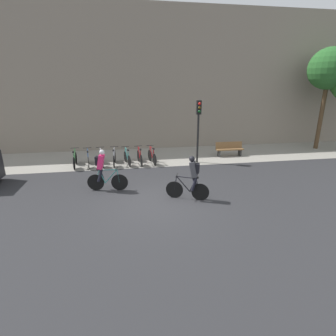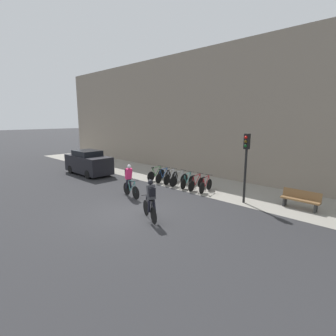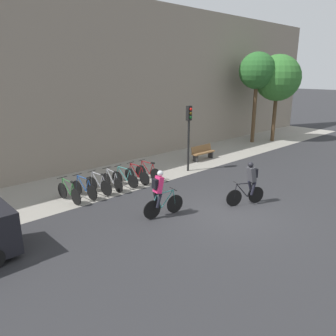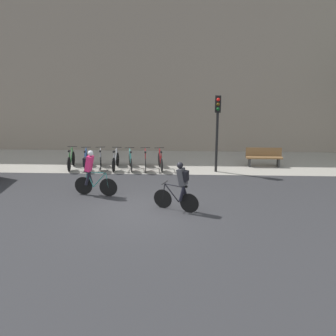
# 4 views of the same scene
# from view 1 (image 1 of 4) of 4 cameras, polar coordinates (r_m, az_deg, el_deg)

# --- Properties ---
(ground) EXTENTS (200.00, 200.00, 0.00)m
(ground) POSITION_cam_1_polar(r_m,az_deg,el_deg) (10.20, -2.16, -7.58)
(ground) COLOR #2B2B2D
(kerb_strip) EXTENTS (44.00, 4.50, 0.01)m
(kerb_strip) POSITION_cam_1_polar(r_m,az_deg,el_deg) (16.52, -5.18, 2.44)
(kerb_strip) COLOR gray
(kerb_strip) RESTS_ON ground
(building_facade) EXTENTS (44.00, 0.60, 9.21)m
(building_facade) POSITION_cam_1_polar(r_m,az_deg,el_deg) (18.48, -6.26, 18.47)
(building_facade) COLOR gray
(building_facade) RESTS_ON ground
(cyclist_pink) EXTENTS (1.72, 0.52, 1.80)m
(cyclist_pink) POSITION_cam_1_polar(r_m,az_deg,el_deg) (11.36, -13.98, -0.29)
(cyclist_pink) COLOR black
(cyclist_pink) RESTS_ON ground
(cyclist_grey) EXTENTS (1.60, 0.75, 1.79)m
(cyclist_grey) POSITION_cam_1_polar(r_m,az_deg,el_deg) (10.16, 5.19, -1.97)
(cyclist_grey) COLOR black
(cyclist_grey) RESTS_ON ground
(parked_bike_0) EXTENTS (0.46, 1.74, 0.98)m
(parked_bike_0) POSITION_cam_1_polar(r_m,az_deg,el_deg) (15.25, -19.60, 1.71)
(parked_bike_0) COLOR black
(parked_bike_0) RESTS_ON ground
(parked_bike_1) EXTENTS (0.46, 1.68, 0.96)m
(parked_bike_1) POSITION_cam_1_polar(r_m,az_deg,el_deg) (15.14, -16.96, 1.81)
(parked_bike_1) COLOR black
(parked_bike_1) RESTS_ON ground
(parked_bike_2) EXTENTS (0.46, 1.62, 0.98)m
(parked_bike_2) POSITION_cam_1_polar(r_m,az_deg,el_deg) (15.06, -14.29, 2.01)
(parked_bike_2) COLOR black
(parked_bike_2) RESTS_ON ground
(parked_bike_3) EXTENTS (0.46, 1.68, 0.97)m
(parked_bike_3) POSITION_cam_1_polar(r_m,az_deg,el_deg) (15.02, -11.60, 2.13)
(parked_bike_3) COLOR black
(parked_bike_3) RESTS_ON ground
(parked_bike_4) EXTENTS (0.49, 1.63, 0.95)m
(parked_bike_4) POSITION_cam_1_polar(r_m,az_deg,el_deg) (15.00, -8.88, 2.23)
(parked_bike_4) COLOR black
(parked_bike_4) RESTS_ON ground
(parked_bike_5) EXTENTS (0.46, 1.69, 0.96)m
(parked_bike_5) POSITION_cam_1_polar(r_m,az_deg,el_deg) (15.02, -6.18, 2.38)
(parked_bike_5) COLOR black
(parked_bike_5) RESTS_ON ground
(parked_bike_6) EXTENTS (0.47, 1.63, 0.97)m
(parked_bike_6) POSITION_cam_1_polar(r_m,az_deg,el_deg) (15.08, -3.49, 2.52)
(parked_bike_6) COLOR black
(parked_bike_6) RESTS_ON ground
(traffic_light_pole) EXTENTS (0.26, 0.30, 3.52)m
(traffic_light_pole) POSITION_cam_1_polar(r_m,az_deg,el_deg) (14.89, 6.64, 10.29)
(traffic_light_pole) COLOR black
(traffic_light_pole) RESTS_ON ground
(bench) EXTENTS (1.74, 0.44, 0.89)m
(bench) POSITION_cam_1_polar(r_m,az_deg,el_deg) (17.01, 13.21, 4.11)
(bench) COLOR brown
(bench) RESTS_ON ground
(street_tree_0) EXTENTS (2.66, 2.66, 6.65)m
(street_tree_0) POSITION_cam_1_polar(r_m,az_deg,el_deg) (20.98, 31.69, 17.80)
(street_tree_0) COLOR #4C3823
(street_tree_0) RESTS_ON ground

